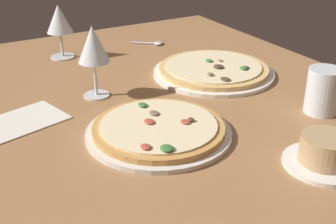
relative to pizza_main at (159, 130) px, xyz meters
The scene contains 9 objects.
dining_table 10.55cm from the pizza_main, 127.68° to the left, with size 150.00×110.00×4.00cm, color #996B42.
pizza_main is the anchor object (origin of this frame).
pizza_side 37.56cm from the pizza_main, 127.60° to the left, with size 33.11×33.11×3.38cm.
ramekin_on_saucer 32.66cm from the pizza_main, 39.55° to the left, with size 15.02×15.02×5.94cm.
wine_glass_far 27.85cm from the pizza_main, behind, with size 7.54×7.54×17.65cm.
wine_glass_near 58.55cm from the pizza_main, behind, with size 7.74×7.74×16.00cm.
water_glass 38.44cm from the pizza_main, 76.79° to the left, with size 7.71×7.71×10.41cm.
paper_menu 30.91cm from the pizza_main, 130.03° to the right, with size 12.43×18.91×0.30cm, color silver.
spoon 62.22cm from the pizza_main, 152.55° to the left, with size 8.13×9.97×1.00cm.
Camera 1 is at (78.66, -47.19, 49.18)cm, focal length 48.53 mm.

